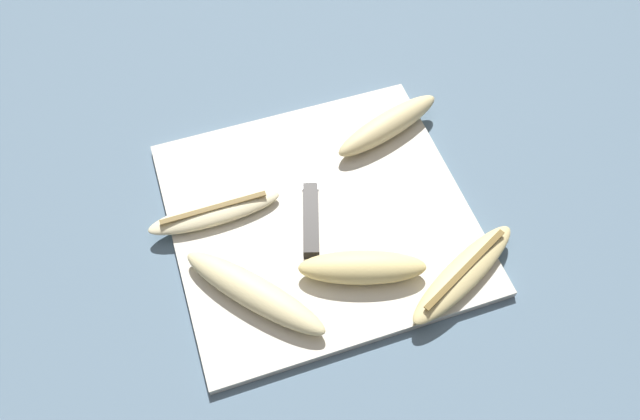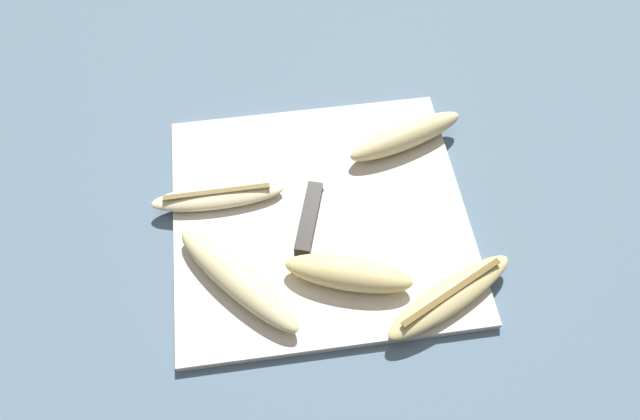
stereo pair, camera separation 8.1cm
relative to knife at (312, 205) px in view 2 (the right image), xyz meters
name	(u,v)px [view 2 (the right image)]	position (x,y,z in m)	size (l,w,h in m)	color
ground_plane	(320,219)	(0.01, -0.01, -0.02)	(4.00, 4.00, 0.00)	slate
cutting_board	(320,217)	(0.01, -0.01, -0.01)	(0.39, 0.37, 0.01)	beige
knife	(312,205)	(0.00, 0.00, 0.00)	(0.09, 0.23, 0.02)	black
banana_soft_right	(238,280)	(-0.10, -0.10, 0.01)	(0.16, 0.18, 0.03)	beige
banana_ripe_center	(406,136)	(0.15, 0.09, 0.01)	(0.18, 0.09, 0.03)	beige
banana_spotted_left	(450,296)	(0.15, -0.15, 0.00)	(0.19, 0.12, 0.02)	#DBC684
banana_pale_long	(218,196)	(-0.12, 0.03, 0.00)	(0.18, 0.04, 0.02)	beige
banana_golden_short	(348,273)	(0.03, -0.11, 0.01)	(0.16, 0.09, 0.04)	#EDD689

